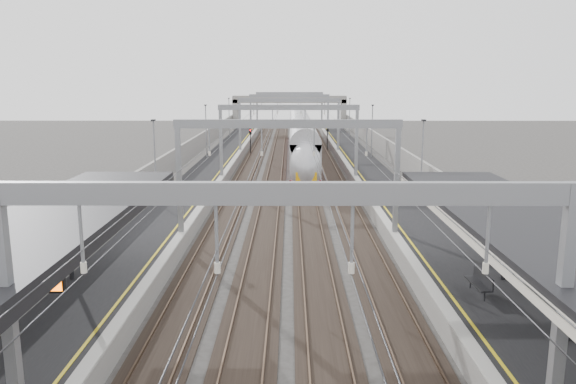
{
  "coord_description": "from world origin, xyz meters",
  "views": [
    {
      "loc": [
        0.13,
        -9.97,
        9.76
      ],
      "look_at": [
        0.0,
        23.84,
        3.03
      ],
      "focal_mm": 35.0,
      "sensor_mm": 36.0,
      "label": 1
    }
  ],
  "objects_px": {
    "train": "(301,141)",
    "signal_green": "(250,136)",
    "bench": "(481,281)",
    "overbridge": "(289,104)"
  },
  "relations": [
    {
      "from": "signal_green",
      "to": "train",
      "type": "bearing_deg",
      "value": -32.38
    },
    {
      "from": "train",
      "to": "signal_green",
      "type": "distance_m",
      "value": 7.94
    },
    {
      "from": "train",
      "to": "signal_green",
      "type": "xyz_separation_m",
      "value": [
        -6.7,
        4.25,
        0.22
      ]
    },
    {
      "from": "train",
      "to": "bench",
      "type": "bearing_deg",
      "value": -82.34
    },
    {
      "from": "bench",
      "to": "overbridge",
      "type": "bearing_deg",
      "value": 95.24
    },
    {
      "from": "overbridge",
      "to": "bench",
      "type": "bearing_deg",
      "value": -84.76
    },
    {
      "from": "train",
      "to": "bench",
      "type": "height_order",
      "value": "train"
    },
    {
      "from": "train",
      "to": "bench",
      "type": "distance_m",
      "value": 49.18
    },
    {
      "from": "bench",
      "to": "signal_green",
      "type": "xyz_separation_m",
      "value": [
        -13.26,
        52.99,
        0.82
      ]
    },
    {
      "from": "overbridge",
      "to": "bench",
      "type": "height_order",
      "value": "overbridge"
    }
  ]
}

